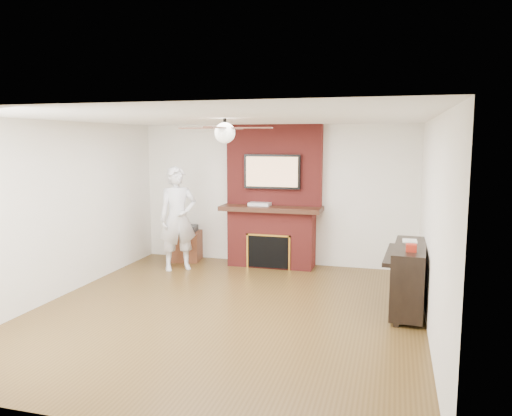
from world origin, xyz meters
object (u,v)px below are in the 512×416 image
(fireplace, at_px, (273,210))
(piano, at_px, (408,276))
(side_table, at_px, (185,244))
(person, at_px, (178,219))

(fireplace, distance_m, piano, 3.01)
(side_table, relative_size, piano, 0.48)
(fireplace, relative_size, piano, 1.83)
(side_table, bearing_deg, piano, -34.40)
(person, bearing_deg, fireplace, -10.27)
(person, bearing_deg, piano, -53.56)
(fireplace, xyz_separation_m, side_table, (-1.66, -0.07, -0.70))
(fireplace, height_order, piano, fireplace)
(fireplace, relative_size, person, 1.40)
(side_table, bearing_deg, person, -85.69)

